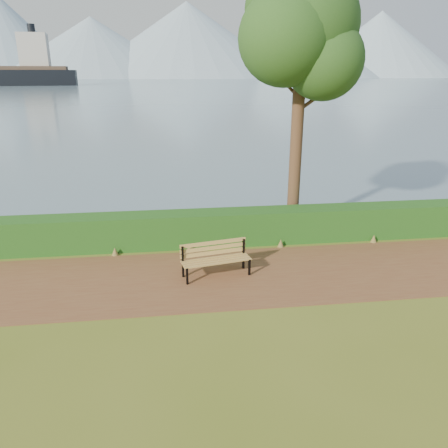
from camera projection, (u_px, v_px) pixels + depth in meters
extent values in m
plane|color=#55611B|center=(238.00, 281.00, 10.82)|extent=(140.00, 140.00, 0.00)
cube|color=brown|center=(237.00, 276.00, 11.10)|extent=(40.00, 3.40, 0.01)
cube|color=#154313|center=(225.00, 227.00, 13.09)|extent=(32.00, 0.85, 1.00)
cube|color=#4A6677|center=(167.00, 81.00, 254.20)|extent=(700.00, 510.00, 0.00)
cone|color=#819AAC|center=(93.00, 48.00, 365.33)|extent=(160.00, 160.00, 48.00)
cone|color=#819AAC|center=(187.00, 40.00, 382.13)|extent=(190.00, 190.00, 62.00)
cone|color=#819AAC|center=(288.00, 48.00, 390.41)|extent=(170.00, 170.00, 50.00)
cone|color=#819AAC|center=(379.00, 45.00, 409.43)|extent=(150.00, 150.00, 58.00)
cone|color=#819AAC|center=(154.00, 57.00, 406.33)|extent=(120.00, 120.00, 35.00)
cone|color=#819AAC|center=(322.00, 55.00, 420.34)|extent=(130.00, 130.00, 40.00)
cube|color=black|center=(187.00, 276.00, 10.59)|extent=(0.06, 0.07, 0.44)
cube|color=black|center=(183.00, 262.00, 10.90)|extent=(0.06, 0.07, 0.83)
cube|color=black|center=(185.00, 266.00, 10.72)|extent=(0.14, 0.50, 0.05)
cube|color=black|center=(249.00, 267.00, 11.07)|extent=(0.06, 0.07, 0.44)
cube|color=black|center=(243.00, 254.00, 11.39)|extent=(0.06, 0.07, 0.83)
cube|color=black|center=(246.00, 257.00, 11.20)|extent=(0.14, 0.50, 0.05)
cube|color=#A07A3E|center=(219.00, 263.00, 10.78)|extent=(1.73, 0.42, 0.03)
cube|color=#A07A3E|center=(217.00, 261.00, 10.89)|extent=(1.73, 0.42, 0.03)
cube|color=#A07A3E|center=(216.00, 260.00, 11.00)|extent=(1.73, 0.42, 0.03)
cube|color=#A07A3E|center=(214.00, 258.00, 11.11)|extent=(1.73, 0.42, 0.03)
cube|color=#A07A3E|center=(213.00, 253.00, 11.13)|extent=(1.72, 0.38, 0.10)
cube|color=#A07A3E|center=(213.00, 248.00, 11.08)|extent=(1.72, 0.38, 0.10)
cube|color=#A07A3E|center=(213.00, 243.00, 11.04)|extent=(1.72, 0.38, 0.10)
cylinder|color=#3A2117|center=(297.00, 126.00, 13.20)|extent=(0.37, 0.37, 6.71)
sphere|color=#1B4316|center=(303.00, 25.00, 12.27)|extent=(3.17, 3.17, 3.17)
sphere|color=#1B4316|center=(317.00, 48.00, 13.09)|extent=(2.42, 2.42, 2.42)
sphere|color=#1B4316|center=(285.00, 38.00, 11.88)|extent=(2.61, 2.61, 2.61)
sphere|color=#1B4316|center=(324.00, 60.00, 12.19)|extent=(2.24, 2.24, 2.24)
sphere|color=#1B4316|center=(281.00, 8.00, 12.39)|extent=(2.05, 2.05, 2.05)
cylinder|color=#3A2117|center=(312.00, 101.00, 13.00)|extent=(0.98, 0.11, 0.73)
cylinder|color=#3A2117|center=(286.00, 84.00, 12.84)|extent=(0.76, 0.35, 0.67)
cube|color=beige|center=(34.00, 51.00, 161.02)|extent=(11.02, 10.30, 12.18)
cylinder|color=black|center=(31.00, 30.00, 158.64)|extent=(2.66, 2.66, 3.88)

